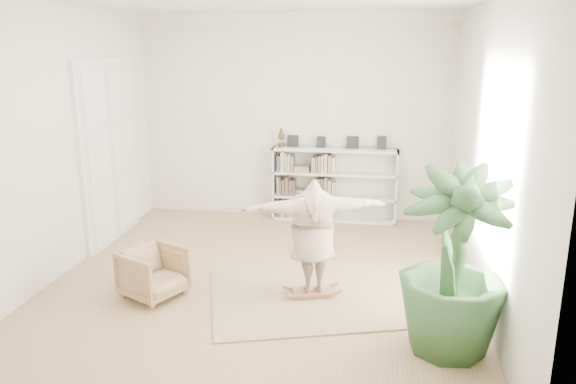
% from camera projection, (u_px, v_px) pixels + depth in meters
% --- Properties ---
extents(floor, '(6.00, 6.00, 0.00)m').
position_uv_depth(floor, '(262.00, 280.00, 7.53)').
color(floor, '#9B7750').
rests_on(floor, ground).
extents(room_shell, '(6.00, 6.00, 6.00)m').
position_uv_depth(room_shell, '(294.00, 17.00, 9.43)').
color(room_shell, silver).
rests_on(room_shell, floor).
extents(doors, '(0.09, 1.78, 2.92)m').
position_uv_depth(doors, '(109.00, 154.00, 8.81)').
color(doors, white).
rests_on(doors, floor).
extents(bookshelf, '(2.20, 0.35, 1.64)m').
position_uv_depth(bookshelf, '(334.00, 185.00, 9.95)').
color(bookshelf, silver).
rests_on(bookshelf, floor).
extents(armchair, '(0.92, 0.91, 0.63)m').
position_uv_depth(armchair, '(153.00, 273.00, 6.99)').
color(armchair, tan).
rests_on(armchair, floor).
extents(rug, '(2.97, 2.64, 0.02)m').
position_uv_depth(rug, '(312.00, 296.00, 7.06)').
color(rug, tan).
rests_on(rug, floor).
extents(rocker_board, '(0.54, 0.42, 0.10)m').
position_uv_depth(rocker_board, '(312.00, 291.00, 7.04)').
color(rocker_board, brown).
rests_on(rocker_board, rug).
extents(person, '(1.83, 0.97, 1.43)m').
position_uv_depth(person, '(313.00, 233.00, 6.84)').
color(person, tan).
rests_on(person, rocker_board).
extents(houseplant, '(1.26, 1.26, 1.93)m').
position_uv_depth(houseplant, '(453.00, 262.00, 5.60)').
color(houseplant, '#2E562B').
rests_on(houseplant, floor).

